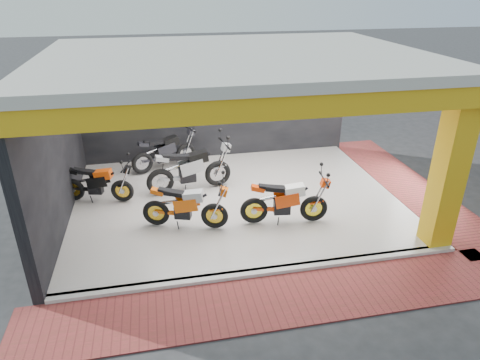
# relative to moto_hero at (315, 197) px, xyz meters

# --- Properties ---
(ground) EXTENTS (80.00, 80.00, 0.00)m
(ground) POSITION_rel_moto_hero_xyz_m (-1.50, -0.52, -0.74)
(ground) COLOR #2D2D30
(ground) RESTS_ON ground
(showroom_floor) EXTENTS (8.00, 6.00, 0.10)m
(showroom_floor) POSITION_rel_moto_hero_xyz_m (-1.50, 1.48, -0.69)
(showroom_floor) COLOR white
(showroom_floor) RESTS_ON ground
(showroom_ceiling) EXTENTS (8.40, 6.40, 0.20)m
(showroom_ceiling) POSITION_rel_moto_hero_xyz_m (-1.50, 1.48, 2.86)
(showroom_ceiling) COLOR beige
(showroom_ceiling) RESTS_ON corner_column
(back_wall) EXTENTS (8.20, 0.20, 3.50)m
(back_wall) POSITION_rel_moto_hero_xyz_m (-1.50, 4.58, 1.01)
(back_wall) COLOR black
(back_wall) RESTS_ON ground
(left_wall) EXTENTS (0.20, 6.20, 3.50)m
(left_wall) POSITION_rel_moto_hero_xyz_m (-5.60, 1.48, 1.01)
(left_wall) COLOR black
(left_wall) RESTS_ON ground
(corner_column) EXTENTS (0.50, 0.50, 3.50)m
(corner_column) POSITION_rel_moto_hero_xyz_m (2.25, -1.27, 1.01)
(corner_column) COLOR gold
(corner_column) RESTS_ON ground
(header_beam_front) EXTENTS (8.40, 0.30, 0.40)m
(header_beam_front) POSITION_rel_moto_hero_xyz_m (-1.50, -1.52, 2.56)
(header_beam_front) COLOR gold
(header_beam_front) RESTS_ON corner_column
(header_beam_right) EXTENTS (0.30, 6.40, 0.40)m
(header_beam_right) POSITION_rel_moto_hero_xyz_m (2.50, 1.48, 2.56)
(header_beam_right) COLOR gold
(header_beam_right) RESTS_ON corner_column
(floor_kerb) EXTENTS (8.00, 0.20, 0.10)m
(floor_kerb) POSITION_rel_moto_hero_xyz_m (-1.50, -1.54, -0.69)
(floor_kerb) COLOR white
(floor_kerb) RESTS_ON ground
(paver_front) EXTENTS (9.00, 1.40, 0.03)m
(paver_front) POSITION_rel_moto_hero_xyz_m (-1.50, -2.32, -0.73)
(paver_front) COLOR #9C3333
(paver_front) RESTS_ON ground
(paver_right) EXTENTS (1.40, 7.00, 0.03)m
(paver_right) POSITION_rel_moto_hero_xyz_m (3.30, 1.48, -0.73)
(paver_right) COLOR #9C3333
(paver_right) RESTS_ON ground
(moto_hero) EXTENTS (2.19, 1.04, 1.28)m
(moto_hero) POSITION_rel_moto_hero_xyz_m (0.00, 0.00, 0.00)
(moto_hero) COLOR #E53D09
(moto_hero) RESTS_ON showroom_floor
(moto_row_a) EXTENTS (2.17, 1.32, 1.24)m
(moto_row_a) POSITION_rel_moto_hero_xyz_m (-2.25, 0.14, -0.02)
(moto_row_a) COLOR #DF5509
(moto_row_a) RESTS_ON showroom_floor
(moto_row_b) EXTENTS (2.46, 1.21, 1.44)m
(moto_row_b) POSITION_rel_moto_hero_xyz_m (-1.85, 2.26, 0.08)
(moto_row_b) COLOR #989B9F
(moto_row_b) RESTS_ON showroom_floor
(moto_row_c) EXTENTS (2.04, 1.18, 1.17)m
(moto_row_c) POSITION_rel_moto_hero_xyz_m (-4.30, 1.85, -0.06)
(moto_row_c) COLOR black
(moto_row_c) RESTS_ON showroom_floor
(moto_row_d) EXTENTS (2.24, 1.50, 1.29)m
(moto_row_d) POSITION_rel_moto_hero_xyz_m (-2.55, 3.98, 0.00)
(moto_row_d) COLOR black
(moto_row_d) RESTS_ON showroom_floor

